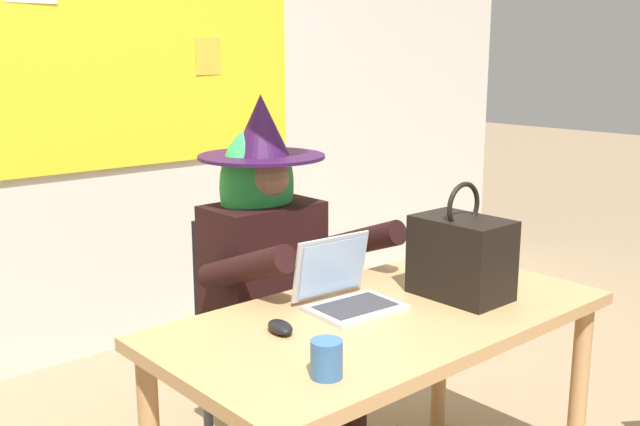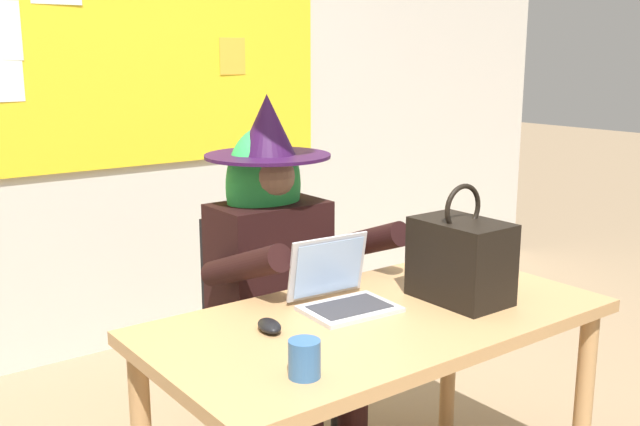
% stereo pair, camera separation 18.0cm
% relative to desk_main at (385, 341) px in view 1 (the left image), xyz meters
% --- Properties ---
extents(wall_back_bulletin, '(6.38, 2.16, 2.94)m').
position_rel_desk_main_xyz_m(wall_back_bulletin, '(-0.05, 1.98, 0.84)').
color(wall_back_bulletin, beige).
rests_on(wall_back_bulletin, ground).
extents(desk_main, '(1.42, 0.73, 0.74)m').
position_rel_desk_main_xyz_m(desk_main, '(0.00, 0.00, 0.00)').
color(desk_main, tan).
rests_on(desk_main, ground).
extents(chair_at_desk, '(0.42, 0.42, 0.90)m').
position_rel_desk_main_xyz_m(chair_at_desk, '(0.04, 0.72, -0.14)').
color(chair_at_desk, black).
rests_on(chair_at_desk, ground).
extents(person_costumed, '(0.59, 0.69, 1.37)m').
position_rel_desk_main_xyz_m(person_costumed, '(0.04, 0.60, 0.13)').
color(person_costumed, black).
rests_on(person_costumed, ground).
extents(laptop, '(0.29, 0.26, 0.21)m').
position_rel_desk_main_xyz_m(laptop, '(-0.05, 0.12, 0.14)').
color(laptop, '#B7B7BC').
rests_on(laptop, desk_main).
extents(computer_mouse, '(0.08, 0.11, 0.03)m').
position_rel_desk_main_xyz_m(computer_mouse, '(-0.34, 0.08, 0.11)').
color(computer_mouse, black).
rests_on(computer_mouse, desk_main).
extents(handbag, '(0.20, 0.30, 0.38)m').
position_rel_desk_main_xyz_m(handbag, '(0.30, -0.05, 0.23)').
color(handbag, black).
rests_on(handbag, desk_main).
extents(coffee_mug, '(0.08, 0.08, 0.09)m').
position_rel_desk_main_xyz_m(coffee_mug, '(-0.43, -0.22, 0.14)').
color(coffee_mug, '#336099').
rests_on(coffee_mug, desk_main).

